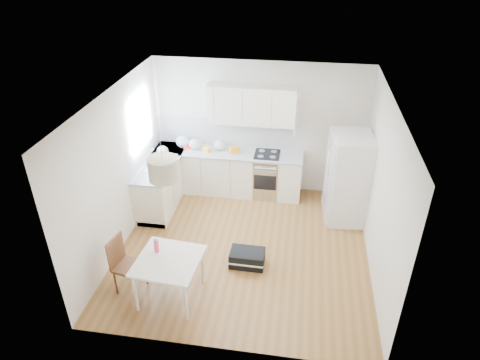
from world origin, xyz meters
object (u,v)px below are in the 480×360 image
(dining_table, at_px, (169,264))
(gym_bag, at_px, (247,258))
(dining_chair, at_px, (129,266))
(refrigerator, at_px, (349,178))

(dining_table, distance_m, gym_bag, 1.44)
(dining_chair, relative_size, gym_bag, 1.64)
(dining_table, bearing_deg, dining_chair, 179.61)
(dining_table, height_order, gym_bag, dining_table)
(refrigerator, xyz_separation_m, gym_bag, (-1.64, -1.63, -0.72))
(dining_table, bearing_deg, refrigerator, 48.00)
(dining_chair, bearing_deg, dining_table, 5.86)
(dining_chair, xyz_separation_m, gym_bag, (1.67, 0.82, -0.33))
(gym_bag, bearing_deg, dining_table, -138.37)
(refrigerator, height_order, dining_chair, refrigerator)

